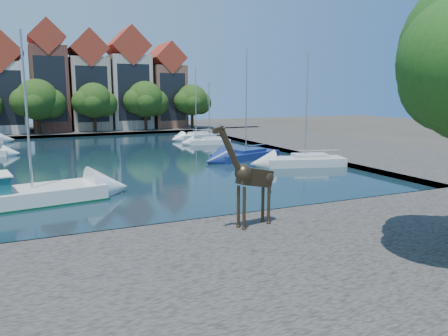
# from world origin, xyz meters

# --- Properties ---
(ground) EXTENTS (160.00, 160.00, 0.00)m
(ground) POSITION_xyz_m (0.00, 0.00, 0.00)
(ground) COLOR #38332B
(ground) RESTS_ON ground
(water_basin) EXTENTS (38.00, 50.00, 0.08)m
(water_basin) POSITION_xyz_m (0.00, 24.00, 0.04)
(water_basin) COLOR black
(water_basin) RESTS_ON ground
(near_quay) EXTENTS (50.00, 14.00, 0.50)m
(near_quay) POSITION_xyz_m (0.00, -7.00, 0.25)
(near_quay) COLOR #534E48
(near_quay) RESTS_ON ground
(far_quay) EXTENTS (60.00, 16.00, 0.50)m
(far_quay) POSITION_xyz_m (0.00, 56.00, 0.25)
(far_quay) COLOR #534E48
(far_quay) RESTS_ON ground
(right_quay) EXTENTS (14.00, 52.00, 0.50)m
(right_quay) POSITION_xyz_m (25.00, 24.00, 0.25)
(right_quay) COLOR #534E48
(right_quay) RESTS_ON ground
(townhouse_west_inner) EXTENTS (6.43, 9.18, 15.15)m
(townhouse_west_inner) POSITION_xyz_m (-10.50, 55.99, 7.35)
(townhouse_west_inner) COLOR silver
(townhouse_west_inner) RESTS_ON far_quay
(townhouse_center) EXTENTS (5.44, 9.18, 16.93)m
(townhouse_center) POSITION_xyz_m (-4.00, 55.99, 8.36)
(townhouse_center) COLOR brown
(townhouse_center) RESTS_ON far_quay
(townhouse_east_inner) EXTENTS (5.94, 9.18, 15.79)m
(townhouse_east_inner) POSITION_xyz_m (2.00, 55.99, 7.73)
(townhouse_east_inner) COLOR tan
(townhouse_east_inner) RESTS_ON far_quay
(townhouse_east_mid) EXTENTS (6.43, 9.18, 16.65)m
(townhouse_east_mid) POSITION_xyz_m (8.50, 55.99, 8.10)
(townhouse_east_mid) COLOR beige
(townhouse_east_mid) RESTS_ON far_quay
(townhouse_east_end) EXTENTS (5.44, 9.18, 14.43)m
(townhouse_east_end) POSITION_xyz_m (15.00, 55.99, 7.11)
(townhouse_east_end) COLOR brown
(townhouse_east_end) RESTS_ON far_quay
(far_tree_mid_west) EXTENTS (7.80, 6.00, 8.00)m
(far_tree_mid_west) POSITION_xyz_m (-5.89, 50.49, 5.29)
(far_tree_mid_west) COLOR #332114
(far_tree_mid_west) RESTS_ON far_quay
(far_tree_mid_east) EXTENTS (7.02, 5.40, 7.52)m
(far_tree_mid_east) POSITION_xyz_m (2.10, 50.49, 5.13)
(far_tree_mid_east) COLOR #332114
(far_tree_mid_east) RESTS_ON far_quay
(far_tree_east) EXTENTS (7.54, 5.80, 7.84)m
(far_tree_east) POSITION_xyz_m (10.11, 50.49, 5.24)
(far_tree_east) COLOR #332114
(far_tree_east) RESTS_ON far_quay
(far_tree_far_east) EXTENTS (6.76, 5.20, 7.36)m
(far_tree_far_east) POSITION_xyz_m (18.09, 50.49, 5.08)
(far_tree_far_east) COLOR #332114
(far_tree_far_east) RESTS_ON far_quay
(giraffe_statue) EXTENTS (3.29, 1.07, 4.73)m
(giraffe_statue) POSITION_xyz_m (1.60, -2.19, 2.82)
(giraffe_statue) COLOR #3A2C1D
(giraffe_statue) RESTS_ON near_quay
(motorsailer) EXTENTS (10.96, 4.79, 10.01)m
(motorsailer) POSITION_xyz_m (-9.09, 7.94, 0.84)
(motorsailer) COLOR silver
(motorsailer) RESTS_ON water_basin
(sailboat_right_a) EXTENTS (7.38, 4.32, 10.13)m
(sailboat_right_a) POSITION_xyz_m (15.00, 12.86, 0.65)
(sailboat_right_a) COLOR silver
(sailboat_right_a) RESTS_ON water_basin
(sailboat_right_b) EXTENTS (7.68, 4.71, 10.69)m
(sailboat_right_b) POSITION_xyz_m (12.00, 18.65, 0.59)
(sailboat_right_b) COLOR navy
(sailboat_right_b) RESTS_ON water_basin
(sailboat_right_c) EXTENTS (5.32, 2.56, 7.75)m
(sailboat_right_c) POSITION_xyz_m (13.31, 31.41, 0.56)
(sailboat_right_c) COLOR silver
(sailboat_right_c) RESTS_ON water_basin
(sailboat_right_d) EXTENTS (6.25, 3.91, 9.84)m
(sailboat_right_d) POSITION_xyz_m (13.83, 37.54, 0.63)
(sailboat_right_d) COLOR silver
(sailboat_right_d) RESTS_ON water_basin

